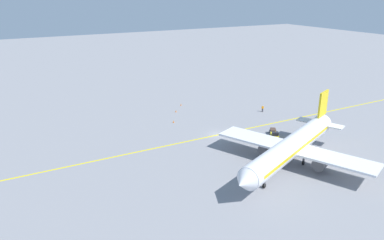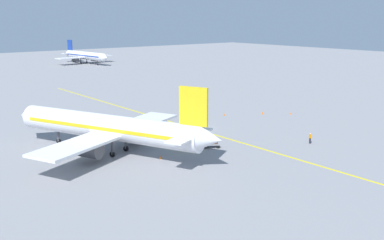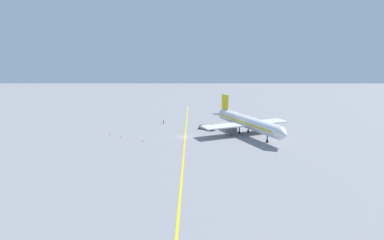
# 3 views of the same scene
# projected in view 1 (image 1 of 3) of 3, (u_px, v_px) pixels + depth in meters

# --- Properties ---
(ground_plane) EXTENTS (400.00, 400.00, 0.00)m
(ground_plane) POSITION_uv_depth(u_px,v_px,m) (219.00, 135.00, 79.73)
(ground_plane) COLOR gray
(apron_yellow_centreline) EXTENTS (1.06, 120.00, 0.01)m
(apron_yellow_centreline) POSITION_uv_depth(u_px,v_px,m) (219.00, 135.00, 79.73)
(apron_yellow_centreline) COLOR yellow
(apron_yellow_centreline) RESTS_ON ground
(airplane_at_gate) EXTENTS (27.76, 33.77, 10.60)m
(airplane_at_gate) POSITION_uv_depth(u_px,v_px,m) (293.00, 146.00, 64.57)
(airplane_at_gate) COLOR white
(airplane_at_gate) RESTS_ON ground
(baggage_tug_white) EXTENTS (3.32, 2.94, 2.11)m
(baggage_tug_white) POSITION_uv_depth(u_px,v_px,m) (275.00, 136.00, 76.44)
(baggage_tug_white) COLOR gold
(baggage_tug_white) RESTS_ON ground
(baggage_cart_trailing) EXTENTS (2.94, 2.63, 1.24)m
(baggage_cart_trailing) POSITION_uv_depth(u_px,v_px,m) (273.00, 131.00, 79.59)
(baggage_cart_trailing) COLOR gray
(baggage_cart_trailing) RESTS_ON ground
(ground_crew_worker) EXTENTS (0.33, 0.55, 1.68)m
(ground_crew_worker) POSITION_uv_depth(u_px,v_px,m) (263.00, 108.00, 94.33)
(ground_crew_worker) COLOR #23232D
(ground_crew_worker) RESTS_ON ground
(traffic_cone_near_nose) EXTENTS (0.32, 0.32, 0.55)m
(traffic_cone_near_nose) POSITION_uv_depth(u_px,v_px,m) (176.00, 111.00, 94.27)
(traffic_cone_near_nose) COLOR orange
(traffic_cone_near_nose) RESTS_ON ground
(traffic_cone_mid_apron) EXTENTS (0.32, 0.32, 0.55)m
(traffic_cone_mid_apron) POSITION_uv_depth(u_px,v_px,m) (304.00, 148.00, 72.19)
(traffic_cone_mid_apron) COLOR orange
(traffic_cone_mid_apron) RESTS_ON ground
(traffic_cone_by_wingtip) EXTENTS (0.32, 0.32, 0.55)m
(traffic_cone_by_wingtip) POSITION_uv_depth(u_px,v_px,m) (181.00, 105.00, 99.60)
(traffic_cone_by_wingtip) COLOR orange
(traffic_cone_by_wingtip) RESTS_ON ground
(traffic_cone_far_edge) EXTENTS (0.32, 0.32, 0.55)m
(traffic_cone_far_edge) POSITION_uv_depth(u_px,v_px,m) (174.00, 122.00, 86.79)
(traffic_cone_far_edge) COLOR orange
(traffic_cone_far_edge) RESTS_ON ground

